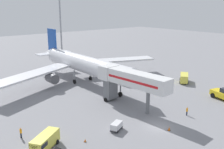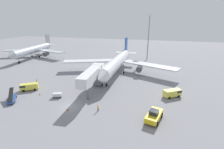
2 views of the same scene
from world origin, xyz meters
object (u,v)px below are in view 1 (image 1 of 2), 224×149
(service_van_mid_right, at_px, (184,78))
(ground_crew_worker_midground, at_px, (187,111))
(service_van_far_right, at_px, (45,141))
(safety_cone_bravo, at_px, (85,140))
(safety_cone_alpha, at_px, (169,129))
(baggage_cart_outer_right, at_px, (117,126))
(jet_bridge, at_px, (128,80))
(apron_light_mast, at_px, (60,14))
(airplane_at_gate, at_px, (83,64))
(ground_crew_worker_foreground, at_px, (21,132))

(service_van_mid_right, height_order, ground_crew_worker_midground, service_van_mid_right)
(service_van_far_right, distance_m, safety_cone_bravo, 5.82)
(service_van_far_right, height_order, ground_crew_worker_midground, service_van_far_right)
(service_van_far_right, distance_m, service_van_mid_right, 43.40)
(safety_cone_alpha, bearing_deg, baggage_cart_outer_right, 139.48)
(jet_bridge, relative_size, baggage_cart_outer_right, 6.22)
(baggage_cart_outer_right, bearing_deg, ground_crew_worker_midground, -15.41)
(jet_bridge, bearing_deg, service_van_far_right, -167.64)
(apron_light_mast, bearing_deg, airplane_at_gate, -108.61)
(service_van_mid_right, distance_m, apron_light_mast, 48.86)
(ground_crew_worker_foreground, height_order, safety_cone_alpha, ground_crew_worker_foreground)
(service_van_far_right, bearing_deg, ground_crew_worker_foreground, 104.62)
(apron_light_mast, bearing_deg, ground_crew_worker_midground, -96.74)
(apron_light_mast, bearing_deg, baggage_cart_outer_right, -110.68)
(apron_light_mast, bearing_deg, ground_crew_worker_foreground, -125.26)
(ground_crew_worker_midground, bearing_deg, service_van_mid_right, 36.69)
(baggage_cart_outer_right, distance_m, ground_crew_worker_foreground, 14.73)
(airplane_at_gate, height_order, ground_crew_worker_midground, airplane_at_gate)
(safety_cone_bravo, bearing_deg, safety_cone_alpha, -24.33)
(baggage_cart_outer_right, height_order, safety_cone_alpha, baggage_cart_outer_right)
(service_van_mid_right, bearing_deg, apron_light_mast, 103.43)
(service_van_far_right, distance_m, apron_light_mast, 63.37)
(jet_bridge, relative_size, service_van_far_right, 3.13)
(service_van_far_right, bearing_deg, baggage_cart_outer_right, -9.99)
(baggage_cart_outer_right, distance_m, ground_crew_worker_midground, 14.20)
(jet_bridge, distance_m, service_van_far_right, 20.74)
(service_van_mid_right, bearing_deg, service_van_far_right, -170.20)
(baggage_cart_outer_right, xyz_separation_m, safety_cone_bravo, (-5.99, 0.12, -0.48))
(ground_crew_worker_foreground, relative_size, safety_cone_alpha, 2.54)
(ground_crew_worker_foreground, bearing_deg, ground_crew_worker_midground, -22.70)
(ground_crew_worker_midground, bearing_deg, safety_cone_alpha, -166.62)
(service_van_far_right, xyz_separation_m, safety_cone_bravo, (5.42, -1.89, -0.96))
(service_van_mid_right, xyz_separation_m, safety_cone_alpha, (-24.92, -14.89, -0.91))
(ground_crew_worker_foreground, relative_size, safety_cone_bravo, 3.29)
(jet_bridge, bearing_deg, safety_cone_alpha, -99.42)
(safety_cone_bravo, bearing_deg, ground_crew_worker_foreground, 133.44)
(airplane_at_gate, height_order, ground_crew_worker_foreground, airplane_at_gate)
(airplane_at_gate, xyz_separation_m, safety_cone_bravo, (-16.99, -25.97, -4.61))
(safety_cone_bravo, bearing_deg, airplane_at_gate, 56.80)
(service_van_mid_right, xyz_separation_m, ground_crew_worker_foreground, (-44.15, -2.09, -0.33))
(safety_cone_alpha, relative_size, safety_cone_bravo, 1.29)
(ground_crew_worker_midground, bearing_deg, baggage_cart_outer_right, 164.59)
(apron_light_mast, bearing_deg, service_van_far_right, -121.35)
(baggage_cart_outer_right, relative_size, safety_cone_bravo, 5.11)
(service_van_far_right, relative_size, ground_crew_worker_foreground, 3.09)
(airplane_at_gate, distance_m, ground_crew_worker_midground, 30.24)
(safety_cone_alpha, bearing_deg, apron_light_mast, 76.74)
(ground_crew_worker_foreground, xyz_separation_m, safety_cone_bravo, (6.81, -7.19, -0.65))
(service_van_mid_right, height_order, safety_cone_alpha, service_van_mid_right)
(service_van_far_right, relative_size, service_van_mid_right, 1.00)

